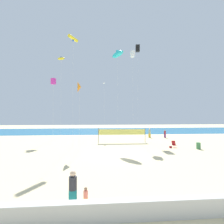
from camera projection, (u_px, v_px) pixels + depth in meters
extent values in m
plane|color=beige|center=(119.00, 155.00, 18.69)|extent=(120.00, 120.00, 0.00)
cube|color=#1E6B99|center=(106.00, 131.00, 48.29)|extent=(120.00, 20.00, 0.01)
cube|color=beige|center=(151.00, 209.00, 7.22)|extent=(28.00, 0.44, 0.83)
cube|color=#19727A|center=(73.00, 198.00, 8.23)|extent=(0.37, 0.22, 0.78)
cylinder|color=#2D2D33|center=(73.00, 183.00, 8.25)|extent=(0.39, 0.39, 0.64)
sphere|color=beige|center=(73.00, 174.00, 8.26)|extent=(0.29, 0.29, 0.29)
cube|color=gold|center=(86.00, 202.00, 8.16)|extent=(0.20, 0.12, 0.43)
cylinder|color=#EA7260|center=(86.00, 194.00, 8.17)|extent=(0.21, 0.21, 0.35)
sphere|color=#997051|center=(86.00, 189.00, 8.17)|extent=(0.16, 0.16, 0.16)
cube|color=gold|center=(150.00, 135.00, 33.70)|extent=(0.39, 0.24, 0.82)
cylinder|color=#99B28C|center=(150.00, 132.00, 33.71)|extent=(0.41, 0.41, 0.68)
sphere|color=beige|center=(150.00, 129.00, 33.72)|extent=(0.30, 0.30, 0.30)
cube|color=#7A3872|center=(165.00, 136.00, 33.26)|extent=(0.34, 0.20, 0.71)
cylinder|color=maroon|center=(165.00, 133.00, 33.28)|extent=(0.36, 0.36, 0.59)
sphere|color=tan|center=(165.00, 131.00, 33.29)|extent=(0.26, 0.26, 0.26)
cube|color=red|center=(174.00, 145.00, 23.12)|extent=(0.52, 0.48, 0.03)
cube|color=red|center=(174.00, 143.00, 23.41)|extent=(0.52, 0.23, 0.57)
cylinder|color=silver|center=(175.00, 147.00, 22.97)|extent=(0.03, 0.03, 0.32)
cylinder|color=silver|center=(174.00, 146.00, 23.26)|extent=(0.03, 0.03, 0.32)
cylinder|color=#3F7F4C|center=(198.00, 146.00, 22.12)|extent=(0.54, 0.54, 0.85)
cylinder|color=#4C4C51|center=(98.00, 135.00, 27.16)|extent=(0.08, 0.08, 2.40)
cylinder|color=#4C4C51|center=(145.00, 135.00, 27.64)|extent=(0.08, 0.08, 2.40)
cube|color=#EAE566|center=(122.00, 132.00, 27.41)|extent=(7.67, 0.16, 0.90)
cube|color=maroon|center=(171.00, 147.00, 22.80)|extent=(0.32, 0.16, 0.26)
cylinder|color=silver|center=(138.00, 92.00, 37.37)|extent=(0.01, 0.01, 19.44)
cube|color=black|center=(138.00, 48.00, 37.57)|extent=(1.04, 1.04, 1.43)
cylinder|color=silver|center=(133.00, 96.00, 31.80)|extent=(0.01, 0.01, 16.15)
cube|color=white|center=(133.00, 54.00, 31.96)|extent=(0.99, 0.99, 1.15)
cylinder|color=silver|center=(73.00, 92.00, 24.12)|extent=(0.01, 0.01, 15.59)
cylinder|color=yellow|center=(73.00, 38.00, 24.28)|extent=(1.29, 1.85, 0.46)
sphere|color=blue|center=(73.00, 41.00, 24.27)|extent=(0.27, 0.27, 0.27)
cylinder|color=silver|center=(53.00, 111.00, 30.25)|extent=(0.01, 0.01, 10.61)
cube|color=#D833A5|center=(53.00, 81.00, 30.36)|extent=(0.88, 0.88, 1.06)
cylinder|color=silver|center=(79.00, 118.00, 21.51)|extent=(0.01, 0.01, 8.08)
cone|color=orange|center=(79.00, 87.00, 21.59)|extent=(0.65, 1.40, 1.34)
cylinder|color=silver|center=(61.00, 97.00, 35.91)|extent=(0.01, 0.01, 16.65)
ellipsoid|color=yellow|center=(61.00, 59.00, 36.08)|extent=(1.61, 0.63, 0.69)
cube|color=blue|center=(61.00, 57.00, 36.08)|extent=(0.31, 0.06, 0.38)
cylinder|color=silver|center=(118.00, 97.00, 30.14)|extent=(0.01, 0.01, 15.48)
ellipsoid|color=#26BFCC|center=(118.00, 54.00, 30.29)|extent=(2.44, 2.79, 1.29)
cube|color=#26BFCC|center=(118.00, 52.00, 30.30)|extent=(0.54, 0.06, 0.67)
cylinder|color=silver|center=(104.00, 110.00, 34.79)|extent=(0.01, 0.01, 11.09)
pyramid|color=white|center=(104.00, 83.00, 34.92)|extent=(0.52, 0.53, 0.24)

